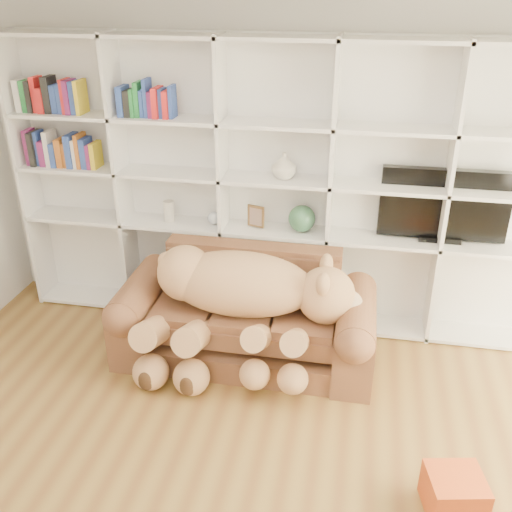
% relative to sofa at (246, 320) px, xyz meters
% --- Properties ---
extents(ceiling, '(5.00, 5.00, 0.00)m').
position_rel_sofa_xyz_m(ceiling, '(0.13, -1.72, 2.38)').
color(ceiling, white).
rests_on(ceiling, wall_back).
extents(wall_back, '(5.00, 0.02, 2.70)m').
position_rel_sofa_xyz_m(wall_back, '(0.13, 0.78, 1.03)').
color(wall_back, silver).
rests_on(wall_back, floor).
extents(bookshelf, '(4.43, 0.35, 2.40)m').
position_rel_sofa_xyz_m(bookshelf, '(-0.11, 0.65, 0.99)').
color(bookshelf, white).
rests_on(bookshelf, floor).
extents(sofa, '(2.00, 0.86, 0.84)m').
position_rel_sofa_xyz_m(sofa, '(0.00, 0.00, 0.00)').
color(sofa, brown).
rests_on(sofa, floor).
extents(teddy_bear, '(1.65, 0.86, 0.96)m').
position_rel_sofa_xyz_m(teddy_bear, '(-0.02, -0.17, 0.29)').
color(teddy_bear, tan).
rests_on(teddy_bear, sofa).
extents(throw_pillow, '(0.35, 0.24, 0.34)m').
position_rel_sofa_xyz_m(throw_pillow, '(-0.49, 0.14, 0.27)').
color(throw_pillow, maroon).
rests_on(throw_pillow, sofa).
extents(gift_box, '(0.37, 0.35, 0.25)m').
position_rel_sofa_xyz_m(gift_box, '(1.47, -1.26, -0.19)').
color(gift_box, '#C44A1A').
rests_on(gift_box, floor).
extents(tv, '(0.99, 0.18, 0.58)m').
position_rel_sofa_xyz_m(tv, '(1.45, 0.64, 0.84)').
color(tv, black).
rests_on(tv, bookshelf).
extents(picture_frame, '(0.15, 0.07, 0.19)m').
position_rel_sofa_xyz_m(picture_frame, '(-0.04, 0.59, 0.65)').
color(picture_frame, brown).
rests_on(picture_frame, bookshelf).
extents(green_vase, '(0.22, 0.22, 0.22)m').
position_rel_sofa_xyz_m(green_vase, '(0.35, 0.59, 0.66)').
color(green_vase, '#315F40').
rests_on(green_vase, bookshelf).
extents(figurine_tall, '(0.11, 0.11, 0.18)m').
position_rel_sofa_xyz_m(figurine_tall, '(-0.80, 0.59, 0.64)').
color(figurine_tall, beige).
rests_on(figurine_tall, bookshelf).
extents(figurine_short, '(0.09, 0.09, 0.13)m').
position_rel_sofa_xyz_m(figurine_short, '(-0.79, 0.59, 0.61)').
color(figurine_short, beige).
rests_on(figurine_short, bookshelf).
extents(snow_globe, '(0.11, 0.11, 0.11)m').
position_rel_sofa_xyz_m(snow_globe, '(-0.40, 0.59, 0.61)').
color(snow_globe, white).
rests_on(snow_globe, bookshelf).
extents(shelf_vase, '(0.20, 0.20, 0.21)m').
position_rel_sofa_xyz_m(shelf_vase, '(0.19, 0.59, 1.10)').
color(shelf_vase, beige).
rests_on(shelf_vase, bookshelf).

